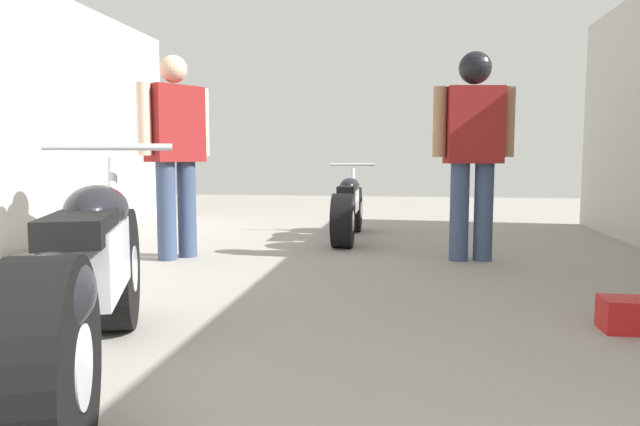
{
  "coord_description": "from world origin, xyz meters",
  "views": [
    {
      "loc": [
        0.64,
        0.19,
        0.9
      ],
      "look_at": [
        0.08,
        3.87,
        0.54
      ],
      "focal_mm": 31.76,
      "sensor_mm": 36.0,
      "label": 1
    }
  ],
  "objects_px": {
    "mechanic_in_blue": "(175,145)",
    "mechanic_with_helmet": "(473,137)",
    "motorcycle_black_naked": "(348,209)",
    "red_toolbox": "(634,315)",
    "motorcycle_maroon_cruiser": "(88,284)"
  },
  "relations": [
    {
      "from": "mechanic_in_blue",
      "to": "mechanic_with_helmet",
      "type": "xyz_separation_m",
      "value": [
        2.59,
        0.28,
        0.07
      ]
    },
    {
      "from": "mechanic_in_blue",
      "to": "motorcycle_black_naked",
      "type": "bearing_deg",
      "value": 45.29
    },
    {
      "from": "mechanic_with_helmet",
      "to": "red_toolbox",
      "type": "bearing_deg",
      "value": -72.7
    },
    {
      "from": "mechanic_in_blue",
      "to": "red_toolbox",
      "type": "bearing_deg",
      "value": -27.81
    },
    {
      "from": "mechanic_in_blue",
      "to": "mechanic_with_helmet",
      "type": "height_order",
      "value": "mechanic_with_helmet"
    },
    {
      "from": "mechanic_with_helmet",
      "to": "motorcycle_maroon_cruiser",
      "type": "bearing_deg",
      "value": -120.45
    },
    {
      "from": "motorcycle_maroon_cruiser",
      "to": "red_toolbox",
      "type": "bearing_deg",
      "value": 24.06
    },
    {
      "from": "motorcycle_maroon_cruiser",
      "to": "mechanic_in_blue",
      "type": "distance_m",
      "value": 2.94
    },
    {
      "from": "motorcycle_black_naked",
      "to": "red_toolbox",
      "type": "relative_size",
      "value": 5.48
    },
    {
      "from": "motorcycle_black_naked",
      "to": "mechanic_with_helmet",
      "type": "distance_m",
      "value": 1.8
    },
    {
      "from": "motorcycle_maroon_cruiser",
      "to": "red_toolbox",
      "type": "height_order",
      "value": "motorcycle_maroon_cruiser"
    },
    {
      "from": "motorcycle_maroon_cruiser",
      "to": "motorcycle_black_naked",
      "type": "relative_size",
      "value": 1.13
    },
    {
      "from": "mechanic_in_blue",
      "to": "mechanic_with_helmet",
      "type": "bearing_deg",
      "value": 6.26
    },
    {
      "from": "mechanic_in_blue",
      "to": "red_toolbox",
      "type": "distance_m",
      "value": 3.73
    },
    {
      "from": "motorcycle_maroon_cruiser",
      "to": "mechanic_in_blue",
      "type": "xyz_separation_m",
      "value": [
        -0.8,
        2.76,
        0.6
      ]
    }
  ]
}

